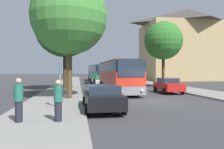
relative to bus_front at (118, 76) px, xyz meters
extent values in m
plane|color=#38383A|center=(1.30, -6.89, -1.73)|extent=(300.00, 300.00, 0.00)
cube|color=gray|center=(-5.70, -6.89, -1.66)|extent=(4.00, 120.00, 0.15)
cube|color=tan|center=(22.30, 26.91, 4.91)|extent=(21.11, 12.65, 13.28)
pyramid|color=#423D38|center=(22.30, 26.91, 13.44)|extent=(21.11, 12.65, 3.80)
cube|color=gray|center=(0.00, 0.01, -1.11)|extent=(2.76, 10.59, 0.70)
cube|color=red|center=(0.00, 0.01, -0.16)|extent=(2.76, 10.59, 1.19)
cube|color=#232D3D|center=(0.00, 0.01, 0.91)|extent=(2.78, 10.38, 0.95)
cube|color=red|center=(0.00, 0.01, 1.44)|extent=(2.71, 10.38, 0.12)
cube|color=#232D3D|center=(0.13, -5.28, 0.76)|extent=(2.26, 0.11, 1.45)
sphere|color=#F4EAC1|center=(-0.75, -5.32, -1.07)|extent=(0.24, 0.24, 0.24)
sphere|color=#F4EAC1|center=(1.01, -5.28, -1.07)|extent=(0.24, 0.24, 0.24)
cylinder|color=black|center=(-1.18, -3.17, -1.23)|extent=(0.32, 1.01, 1.00)
cylinder|color=black|center=(1.33, -3.12, -1.23)|extent=(0.32, 1.01, 1.00)
cylinder|color=black|center=(-1.33, 3.15, -1.23)|extent=(0.32, 1.01, 1.00)
cylinder|color=black|center=(1.18, 3.20, -1.23)|extent=(0.32, 1.01, 1.00)
cube|color=silver|center=(-0.37, 13.76, -1.11)|extent=(2.78, 10.57, 0.70)
cube|color=#23844C|center=(-0.37, 13.76, -0.18)|extent=(2.78, 10.57, 1.16)
cube|color=#232D3D|center=(-0.37, 13.76, 0.87)|extent=(2.80, 10.36, 0.95)
cube|color=#23844C|center=(-0.37, 13.76, 1.41)|extent=(2.72, 10.36, 0.12)
cube|color=#232D3D|center=(-0.27, 8.47, 0.72)|extent=(2.32, 0.11, 1.45)
sphere|color=#F4EAC1|center=(-1.17, 8.44, -1.07)|extent=(0.24, 0.24, 0.24)
sphere|color=#F4EAC1|center=(0.63, 8.47, -1.07)|extent=(0.24, 0.24, 0.24)
cylinder|color=black|center=(-1.60, 10.58, -1.23)|extent=(0.32, 1.01, 1.00)
cylinder|color=black|center=(0.97, 10.63, -1.23)|extent=(0.32, 1.01, 1.00)
cylinder|color=black|center=(-1.72, 16.89, -1.23)|extent=(0.32, 1.01, 1.00)
cylinder|color=black|center=(0.85, 16.94, -1.23)|extent=(0.32, 1.01, 1.00)
cube|color=silver|center=(-0.05, 27.19, -1.11)|extent=(2.82, 11.92, 0.70)
cube|color=#285BA8|center=(-0.05, 27.19, -0.05)|extent=(2.82, 11.92, 1.42)
cube|color=#232D3D|center=(-0.05, 27.19, 1.13)|extent=(2.84, 11.68, 0.95)
cube|color=#285BA8|center=(-0.05, 27.19, 1.67)|extent=(2.76, 11.68, 0.12)
cube|color=#232D3D|center=(0.06, 21.23, 0.98)|extent=(2.34, 0.10, 1.45)
sphere|color=#F4EAC1|center=(-0.84, 21.19, -1.07)|extent=(0.24, 0.24, 0.24)
sphere|color=#F4EAC1|center=(0.97, 21.23, -1.07)|extent=(0.24, 0.24, 0.24)
cylinder|color=black|center=(-1.28, 23.61, -1.23)|extent=(0.32, 1.01, 1.00)
cylinder|color=black|center=(1.32, 23.66, -1.23)|extent=(0.32, 1.01, 1.00)
cylinder|color=black|center=(-1.41, 30.73, -1.23)|extent=(0.32, 1.01, 1.00)
cylinder|color=black|center=(1.18, 30.78, -1.23)|extent=(0.32, 1.01, 1.00)
cube|color=black|center=(-2.72, -9.91, -1.08)|extent=(1.95, 4.56, 0.70)
cube|color=#232D3D|center=(-2.72, -10.10, -0.50)|extent=(1.70, 2.38, 0.44)
cylinder|color=black|center=(-3.69, -8.51, -1.42)|extent=(0.21, 0.62, 0.62)
cylinder|color=black|center=(-1.78, -8.49, -1.42)|extent=(0.21, 0.62, 0.62)
cylinder|color=black|center=(-3.66, -11.33, -1.42)|extent=(0.21, 0.62, 0.62)
cylinder|color=black|center=(-1.76, -11.31, -1.42)|extent=(0.21, 0.62, 0.62)
cube|color=red|center=(4.94, -1.36, -1.06)|extent=(1.96, 4.20, 0.73)
cube|color=#232D3D|center=(4.95, -1.19, -0.45)|extent=(1.68, 2.20, 0.48)
cylinder|color=black|center=(5.82, -2.67, -1.42)|extent=(0.22, 0.63, 0.62)
cylinder|color=black|center=(3.99, -2.61, -1.42)|extent=(0.22, 0.63, 0.62)
cylinder|color=black|center=(5.90, -0.10, -1.42)|extent=(0.22, 0.63, 0.62)
cylinder|color=black|center=(4.07, -0.05, -1.42)|extent=(0.22, 0.63, 0.62)
cylinder|color=gray|center=(-5.09, -9.66, -0.27)|extent=(0.08, 0.08, 2.64)
cube|color=#1E56A3|center=(-5.09, -9.66, 0.70)|extent=(0.03, 0.45, 0.60)
cylinder|color=#23232D|center=(-6.49, -12.83, -1.16)|extent=(0.30, 0.30, 0.86)
cylinder|color=#236656|center=(-6.49, -12.83, -0.37)|extent=(0.36, 0.36, 0.71)
sphere|color=tan|center=(-6.49, -12.83, 0.10)|extent=(0.23, 0.23, 0.23)
cylinder|color=#23232D|center=(-4.91, -12.92, -1.17)|extent=(0.30, 0.30, 0.82)
cylinder|color=#236656|center=(-4.91, -12.92, -0.42)|extent=(0.36, 0.36, 0.68)
sphere|color=tan|center=(-4.91, -12.92, 0.03)|extent=(0.22, 0.22, 0.22)
cylinder|color=#513D23|center=(-4.73, -5.16, 0.45)|extent=(0.40, 0.40, 4.06)
sphere|color=#428938|center=(-4.73, -5.16, 4.66)|extent=(5.82, 5.82, 5.82)
cylinder|color=#47331E|center=(-5.54, 3.06, 0.66)|extent=(0.40, 0.40, 4.48)
sphere|color=#2D7028|center=(-5.54, 3.06, 5.41)|extent=(6.70, 6.70, 6.70)
cylinder|color=#47331E|center=(7.23, 5.60, 0.53)|extent=(0.40, 0.40, 4.23)
sphere|color=#2D7028|center=(7.23, 5.60, 4.56)|extent=(5.10, 5.10, 5.10)
camera|label=1|loc=(-4.10, -22.19, 0.52)|focal=35.00mm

